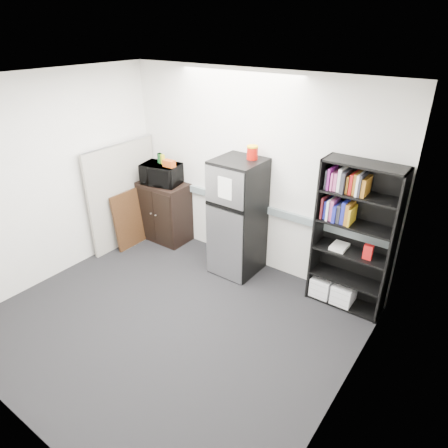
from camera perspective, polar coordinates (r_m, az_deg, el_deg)
name	(u,v)px	position (r m, az deg, el deg)	size (l,w,h in m)	color
floor	(170,322)	(4.92, -7.71, -13.70)	(4.00, 4.00, 0.00)	black
wall_back	(252,174)	(5.45, 4.07, 7.15)	(4.00, 0.02, 2.70)	white
wall_right	(350,288)	(3.27, 17.60, -8.65)	(0.02, 3.50, 2.70)	white
wall_left	(50,180)	(5.68, -23.60, 5.74)	(0.02, 3.50, 2.70)	white
ceiling	(151,84)	(3.79, -10.33, 19.14)	(4.00, 3.50, 0.02)	white
electrical_raceway	(250,205)	(5.60, 3.76, 2.72)	(3.92, 0.05, 0.10)	slate
wall_note	(231,155)	(5.57, 1.01, 9.80)	(0.14, 0.00, 0.10)	white
bookshelf	(352,235)	(4.88, 17.87, -1.47)	(0.90, 0.34, 1.85)	black
cubicle_partition	(124,194)	(6.36, -14.13, 4.12)	(0.06, 1.30, 1.62)	gray
cabinet	(165,212)	(6.45, -8.46, 1.77)	(0.77, 0.51, 0.96)	black
microwave	(161,174)	(6.20, -8.96, 7.07)	(0.57, 0.39, 0.32)	black
snack_box_a	(160,158)	(6.17, -9.13, 9.26)	(0.07, 0.05, 0.15)	#1B5F1C
snack_box_b	(160,158)	(6.17, -9.13, 9.26)	(0.07, 0.05, 0.15)	#0D3C1B
snack_box_c	(162,159)	(6.14, -8.82, 9.15)	(0.07, 0.05, 0.14)	gold
snack_bag	(169,164)	(5.99, -7.84, 8.56)	(0.18, 0.10, 0.10)	#B94612
refrigerator	(237,218)	(5.41, 1.92, 0.88)	(0.62, 0.64, 1.63)	black
coffee_can	(252,152)	(5.12, 4.08, 10.27)	(0.14, 0.14, 0.19)	#AD1108
framed_poster	(132,218)	(6.41, -12.97, 0.85)	(0.13, 0.69, 0.89)	black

